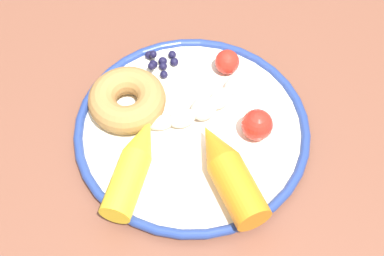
# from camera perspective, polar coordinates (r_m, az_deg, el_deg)

# --- Properties ---
(dining_table) EXTENTS (1.01, 0.96, 0.74)m
(dining_table) POSITION_cam_1_polar(r_m,az_deg,el_deg) (0.78, 1.73, -3.44)
(dining_table) COLOR brown
(dining_table) RESTS_ON ground_plane
(plate) EXTENTS (0.30, 0.30, 0.02)m
(plate) POSITION_cam_1_polar(r_m,az_deg,el_deg) (0.69, 0.00, -0.13)
(plate) COLOR white
(plate) RESTS_ON dining_table
(banana) EXTENTS (0.15, 0.06, 0.03)m
(banana) POSITION_cam_1_polar(r_m,az_deg,el_deg) (0.69, 0.91, 2.19)
(banana) COLOR beige
(banana) RESTS_ON plate
(carrot_orange) EXTENTS (0.08, 0.14, 0.04)m
(carrot_orange) POSITION_cam_1_polar(r_m,az_deg,el_deg) (0.64, 3.84, -4.56)
(carrot_orange) COLOR orange
(carrot_orange) RESTS_ON plate
(carrot_yellow) EXTENTS (0.13, 0.11, 0.04)m
(carrot_yellow) POSITION_cam_1_polar(r_m,az_deg,el_deg) (0.64, -6.16, -3.90)
(carrot_yellow) COLOR yellow
(carrot_yellow) RESTS_ON plate
(donut) EXTENTS (0.12, 0.12, 0.04)m
(donut) POSITION_cam_1_polar(r_m,az_deg,el_deg) (0.70, -6.82, 2.94)
(donut) COLOR #AB7D43
(donut) RESTS_ON plate
(blueberry_pile) EXTENTS (0.05, 0.05, 0.02)m
(blueberry_pile) POSITION_cam_1_polar(r_m,az_deg,el_deg) (0.75, -3.30, 6.90)
(blueberry_pile) COLOR #191638
(blueberry_pile) RESTS_ON plate
(tomato_near) EXTENTS (0.04, 0.04, 0.04)m
(tomato_near) POSITION_cam_1_polar(r_m,az_deg,el_deg) (0.67, 6.83, 0.34)
(tomato_near) COLOR red
(tomato_near) RESTS_ON plate
(tomato_mid) EXTENTS (0.03, 0.03, 0.03)m
(tomato_mid) POSITION_cam_1_polar(r_m,az_deg,el_deg) (0.74, 3.70, 6.91)
(tomato_mid) COLOR red
(tomato_mid) RESTS_ON plate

